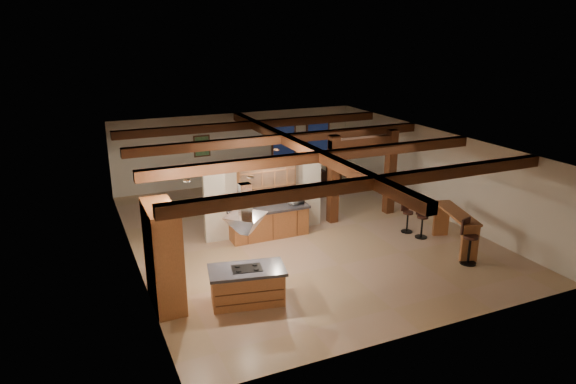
# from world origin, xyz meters

# --- Properties ---
(ground) EXTENTS (12.00, 12.00, 0.00)m
(ground) POSITION_xyz_m (0.00, 0.00, 0.00)
(ground) COLOR tan
(ground) RESTS_ON ground
(room_walls) EXTENTS (12.00, 12.00, 12.00)m
(room_walls) POSITION_xyz_m (0.00, 0.00, 1.78)
(room_walls) COLOR beige
(room_walls) RESTS_ON ground
(ceiling_beams) EXTENTS (10.00, 12.00, 0.28)m
(ceiling_beams) POSITION_xyz_m (0.00, 0.00, 2.76)
(ceiling_beams) COLOR #411D10
(ceiling_beams) RESTS_ON room_walls
(timber_posts) EXTENTS (2.50, 0.30, 2.90)m
(timber_posts) POSITION_xyz_m (2.50, 0.50, 1.76)
(timber_posts) COLOR #411D10
(timber_posts) RESTS_ON ground
(partition_wall) EXTENTS (3.80, 0.18, 2.20)m
(partition_wall) POSITION_xyz_m (-1.00, 0.50, 1.10)
(partition_wall) COLOR beige
(partition_wall) RESTS_ON ground
(pantry_cabinet) EXTENTS (0.67, 1.60, 2.40)m
(pantry_cabinet) POSITION_xyz_m (-4.67, -2.60, 1.20)
(pantry_cabinet) COLOR #A45C34
(pantry_cabinet) RESTS_ON ground
(back_counter) EXTENTS (2.50, 0.66, 0.94)m
(back_counter) POSITION_xyz_m (-1.00, 0.11, 0.48)
(back_counter) COLOR #A45C34
(back_counter) RESTS_ON ground
(upper_display_cabinet) EXTENTS (1.80, 0.36, 0.95)m
(upper_display_cabinet) POSITION_xyz_m (-1.00, 0.31, 1.85)
(upper_display_cabinet) COLOR #A45C34
(upper_display_cabinet) RESTS_ON partition_wall
(range_hood) EXTENTS (1.10, 1.10, 1.40)m
(range_hood) POSITION_xyz_m (-2.93, -3.32, 1.78)
(range_hood) COLOR silver
(range_hood) RESTS_ON room_walls
(back_windows) EXTENTS (2.70, 0.07, 1.70)m
(back_windows) POSITION_xyz_m (2.80, 5.93, 1.50)
(back_windows) COLOR #411D10
(back_windows) RESTS_ON room_walls
(framed_art) EXTENTS (0.65, 0.05, 0.85)m
(framed_art) POSITION_xyz_m (-1.50, 5.94, 1.70)
(framed_art) COLOR #411D10
(framed_art) RESTS_ON room_walls
(recessed_cans) EXTENTS (3.16, 2.46, 0.03)m
(recessed_cans) POSITION_xyz_m (-2.53, -1.93, 2.87)
(recessed_cans) COLOR silver
(recessed_cans) RESTS_ON room_walls
(kitchen_island) EXTENTS (1.91, 1.26, 0.88)m
(kitchen_island) POSITION_xyz_m (-2.93, -3.32, 0.44)
(kitchen_island) COLOR #A45C34
(kitchen_island) RESTS_ON ground
(dining_table) EXTENTS (1.99, 1.41, 0.63)m
(dining_table) POSITION_xyz_m (0.74, 2.85, 0.32)
(dining_table) COLOR #432110
(dining_table) RESTS_ON ground
(sofa) EXTENTS (2.28, 0.92, 0.66)m
(sofa) POSITION_xyz_m (2.25, 5.09, 0.33)
(sofa) COLOR black
(sofa) RESTS_ON ground
(microwave) EXTENTS (0.46, 0.34, 0.24)m
(microwave) POSITION_xyz_m (-0.10, 0.11, 1.06)
(microwave) COLOR silver
(microwave) RESTS_ON back_counter
(bar_counter) EXTENTS (1.11, 2.17, 1.11)m
(bar_counter) POSITION_xyz_m (3.62, -2.80, 0.75)
(bar_counter) COLOR #A45C34
(bar_counter) RESTS_ON ground
(side_table) EXTENTS (0.53, 0.53, 0.61)m
(side_table) POSITION_xyz_m (3.89, 4.95, 0.31)
(side_table) COLOR #411D10
(side_table) RESTS_ON ground
(table_lamp) EXTENTS (0.28, 0.28, 0.33)m
(table_lamp) POSITION_xyz_m (3.89, 4.95, 0.85)
(table_lamp) COLOR black
(table_lamp) RESTS_ON side_table
(bar_stool_a) EXTENTS (0.46, 0.47, 1.26)m
(bar_stool_a) POSITION_xyz_m (3.24, -3.77, 0.64)
(bar_stool_a) COLOR black
(bar_stool_a) RESTS_ON ground
(bar_stool_b) EXTENTS (0.39, 0.40, 1.07)m
(bar_stool_b) POSITION_xyz_m (3.25, -1.78, 0.54)
(bar_stool_b) COLOR black
(bar_stool_b) RESTS_ON ground
(bar_stool_c) EXTENTS (0.36, 0.36, 1.03)m
(bar_stool_c) POSITION_xyz_m (3.10, -1.23, 0.52)
(bar_stool_c) COLOR black
(bar_stool_c) RESTS_ON ground
(dining_chairs) EXTENTS (2.17, 2.17, 1.09)m
(dining_chairs) POSITION_xyz_m (0.74, 2.85, 0.55)
(dining_chairs) COLOR #411D10
(dining_chairs) RESTS_ON ground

